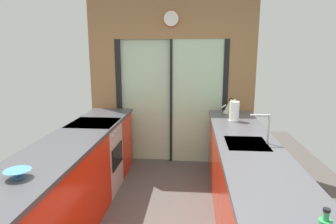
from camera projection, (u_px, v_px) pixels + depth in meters
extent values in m
cube|color=#4C4742|center=(159.00, 220.00, 3.19)|extent=(5.04, 7.60, 0.02)
cube|color=olive|center=(171.00, 16.00, 4.47)|extent=(2.64, 0.08, 0.70)
cube|color=#B2D1AD|center=(146.00, 102.00, 4.80)|extent=(0.80, 0.02, 2.00)
cube|color=#B2D1AD|center=(197.00, 103.00, 4.69)|extent=(0.80, 0.02, 2.00)
cube|color=black|center=(120.00, 101.00, 4.81)|extent=(0.08, 0.10, 2.00)
cube|color=black|center=(225.00, 103.00, 4.67)|extent=(0.08, 0.10, 2.00)
cube|color=black|center=(171.00, 102.00, 4.74)|extent=(0.04, 0.10, 2.00)
cube|color=olive|center=(105.00, 101.00, 4.84)|extent=(0.42, 0.08, 2.00)
cube|color=olive|center=(240.00, 103.00, 4.65)|extent=(0.42, 0.08, 2.00)
cylinder|color=white|center=(171.00, 19.00, 4.42)|extent=(0.22, 0.03, 0.22)
torus|color=#DB4C23|center=(171.00, 19.00, 4.42)|extent=(0.24, 0.02, 0.24)
cube|color=red|center=(109.00, 143.00, 4.42)|extent=(0.58, 0.65, 0.88)
cube|color=#3D3D42|center=(60.00, 148.00, 2.79)|extent=(0.62, 3.80, 0.04)
cube|color=red|center=(251.00, 200.00, 2.73)|extent=(0.58, 3.80, 0.88)
cube|color=#4C4C51|center=(254.00, 154.00, 2.64)|extent=(0.62, 3.80, 0.04)
cube|color=#B7BABC|center=(246.00, 146.00, 2.88)|extent=(0.40, 0.48, 0.05)
cylinder|color=#B7BABC|center=(268.00, 129.00, 2.83)|extent=(0.02, 0.02, 0.29)
cylinder|color=#B7BABC|center=(260.00, 115.00, 2.81)|extent=(0.18, 0.02, 0.02)
cube|color=#B7BABC|center=(95.00, 158.00, 3.81)|extent=(0.58, 0.60, 0.88)
cube|color=black|center=(117.00, 156.00, 3.78)|extent=(0.01, 0.48, 0.28)
cube|color=black|center=(94.00, 124.00, 3.72)|extent=(0.58, 0.60, 0.03)
cylinder|color=#B7BABC|center=(113.00, 136.00, 3.54)|extent=(0.02, 0.04, 0.04)
cylinder|color=#B7BABC|center=(117.00, 132.00, 3.71)|extent=(0.02, 0.04, 0.04)
cylinder|color=#B7BABC|center=(120.00, 128.00, 3.89)|extent=(0.02, 0.04, 0.04)
cylinder|color=teal|center=(18.00, 177.00, 2.09)|extent=(0.08, 0.08, 0.01)
cone|color=teal|center=(18.00, 173.00, 2.08)|extent=(0.19, 0.19, 0.05)
cone|color=#B7BABC|center=(229.00, 107.00, 4.29)|extent=(0.18, 0.18, 0.18)
sphere|color=black|center=(230.00, 100.00, 4.27)|extent=(0.03, 0.03, 0.03)
cylinder|color=#B7BABC|center=(224.00, 106.00, 4.29)|extent=(0.08, 0.02, 0.07)
torus|color=black|center=(235.00, 106.00, 4.28)|extent=(0.11, 0.01, 0.11)
cylinder|color=#339E56|center=(326.00, 216.00, 1.16)|extent=(0.02, 0.02, 0.04)
cylinder|color=black|center=(327.00, 210.00, 1.15)|extent=(0.03, 0.03, 0.01)
cylinder|color=#D1CC4C|center=(231.00, 109.00, 4.10)|extent=(0.07, 0.07, 0.20)
cylinder|color=#D1CC4C|center=(231.00, 100.00, 4.08)|extent=(0.03, 0.03, 0.04)
cylinder|color=black|center=(231.00, 99.00, 4.07)|extent=(0.04, 0.04, 0.01)
cylinder|color=#B7BABC|center=(234.00, 121.00, 3.79)|extent=(0.14, 0.14, 0.01)
cylinder|color=white|center=(234.00, 111.00, 3.77)|extent=(0.12, 0.12, 0.25)
sphere|color=#B7BABC|center=(235.00, 100.00, 3.74)|extent=(0.03, 0.03, 0.03)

